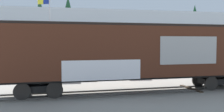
{
  "coord_description": "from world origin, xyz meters",
  "views": [
    {
      "loc": [
        -5.47,
        -14.7,
        3.09
      ],
      "look_at": [
        -2.09,
        0.86,
        2.22
      ],
      "focal_mm": 39.73,
      "sensor_mm": 36.0,
      "label": 1
    }
  ],
  "objects_px": {
    "flagpole": "(48,23)",
    "parked_car_blue": "(69,69)",
    "freight_car": "(135,52)",
    "parked_car_red": "(136,68)"
  },
  "relations": [
    {
      "from": "flagpole",
      "to": "parked_car_blue",
      "type": "height_order",
      "value": "flagpole"
    },
    {
      "from": "flagpole",
      "to": "freight_car",
      "type": "bearing_deg",
      "value": -63.27
    },
    {
      "from": "flagpole",
      "to": "parked_car_blue",
      "type": "distance_m",
      "value": 6.63
    },
    {
      "from": "flagpole",
      "to": "parked_car_red",
      "type": "xyz_separation_m",
      "value": [
        7.88,
        -4.52,
        -4.21
      ]
    },
    {
      "from": "flagpole",
      "to": "parked_car_blue",
      "type": "xyz_separation_m",
      "value": [
        1.84,
        -4.84,
        -4.14
      ]
    },
    {
      "from": "freight_car",
      "to": "parked_car_blue",
      "type": "distance_m",
      "value": 7.66
    },
    {
      "from": "freight_car",
      "to": "parked_car_blue",
      "type": "height_order",
      "value": "freight_car"
    },
    {
      "from": "parked_car_red",
      "to": "freight_car",
      "type": "bearing_deg",
      "value": -107.99
    },
    {
      "from": "flagpole",
      "to": "parked_car_red",
      "type": "height_order",
      "value": "flagpole"
    },
    {
      "from": "freight_car",
      "to": "parked_car_blue",
      "type": "xyz_separation_m",
      "value": [
        -3.84,
        6.44,
        -1.6
      ]
    }
  ]
}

